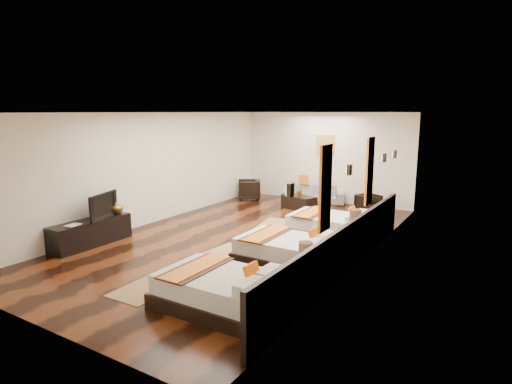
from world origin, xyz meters
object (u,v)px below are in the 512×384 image
Objects in this scene: bed_mid at (292,251)px; bed_far at (334,225)px; nightstand_a at (305,275)px; sofa at (314,194)px; armchair_left at (249,190)px; table_plant at (300,191)px; figurine at (116,207)px; coffee_table at (299,202)px; tv_console at (91,233)px; bed_near at (226,291)px; tv at (100,206)px; book at (69,225)px; nightstand_b at (354,237)px; armchair_right at (368,204)px.

bed_mid reaches higher than bed_far.
nightstand_a reaches higher than sofa.
table_plant is (1.97, -0.34, 0.21)m from armchair_left.
figurine is 5.26m from coffee_table.
sofa reaches higher than tv_console.
bed_near is 1.01× the size of bed_mid.
tv_console is 1.87× the size of tv.
nightstand_a is 0.86× the size of tv.
nightstand_a is at bearing 2.04° from tv_console.
bed_mid reaches higher than book.
bed_mid is at bearing 126.16° from nightstand_a.
armchair_left is at bearing 170.34° from table_plant.
bed_far is 3.23m from nightstand_a.
nightstand_b is at bearing -47.82° from table_plant.
bed_far is 6.29× the size of figurine.
book is at bearing -90.00° from figurine.
bed_near is at bearing -5.48° from book.
tv_console is at bearing 90.00° from book.
bed_far is 1.04× the size of sofa.
tv_console is at bearing -129.49° from sofa.
bed_mid is 4.81m from armchair_right.
tv_console is 0.83m from figurine.
nightstand_b reaches higher than sofa.
armchair_left is at bearing 120.01° from bed_near.
bed_near reaches higher than tv_console.
tv is (-4.89, 0.05, 0.54)m from nightstand_a.
bed_mid is 4.54m from book.
sofa is 1.05m from coffee_table.
armchair_right is (4.18, 5.30, -0.44)m from figurine.
bed_far is 5.35m from tv_console.
armchair_left is 2.58× the size of table_plant.
bed_near is at bearing -123.10° from tv.
tv reaches higher than book.
book is at bearing 174.52° from bed_near.
book is (-0.05, -0.73, -0.26)m from tv.
tv is at bearing -143.35° from bed_far.
sofa is at bearing -37.61° from tv.
figurine is 0.44× the size of armchair_left.
coffee_table is 3.62× the size of table_plant.
tv_console is 0.95× the size of sofa.
book is at bearing -111.24° from coffee_table.
nightstand_a reaches higher than table_plant.
table_plant is (-1.89, 4.25, 0.28)m from bed_mid.
nightstand_a is (0.75, -1.03, 0.03)m from bed_mid.
table_plant is at bearing 114.00° from bed_mid.
book is 1.23m from figurine.
tv_console is at bearing -90.00° from figurine.
bed_far is at bearing 38.31° from tv_console.
bed_near is 3.52m from nightstand_b.
armchair_right is 0.58× the size of coffee_table.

